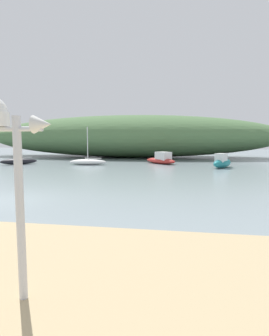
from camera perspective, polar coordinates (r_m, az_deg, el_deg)
ground_plane at (r=13.21m, az=-24.26°, el=-5.78°), size 120.00×120.00×0.00m
distant_hill at (r=39.41m, az=-1.09°, el=6.34°), size 40.59×12.54×5.66m
mast_structure at (r=4.48m, az=-24.98°, el=6.07°), size 1.15×0.49×2.96m
sailboat_mid_channel at (r=28.06m, az=-9.26°, el=1.23°), size 3.67×1.59×3.65m
sailboat_centre_water at (r=30.36m, az=-22.03°, el=1.27°), size 3.24×2.94×3.84m
motorboat_west_reach at (r=29.00m, az=5.35°, el=1.71°), size 3.82×3.78×1.21m
motorboat_inner_mooring at (r=25.97m, az=17.02°, el=1.13°), size 2.31×3.07×1.26m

